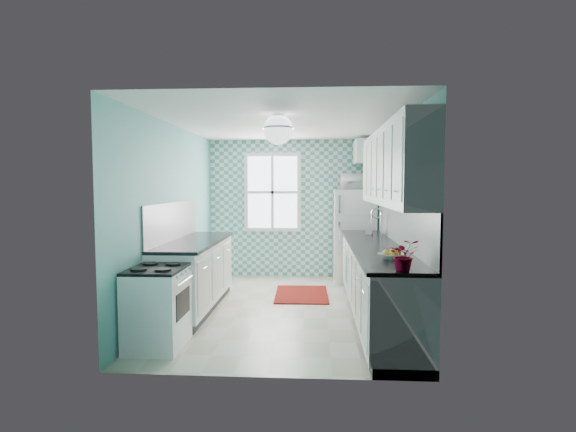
# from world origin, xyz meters

# --- Properties ---
(floor) EXTENTS (3.00, 4.40, 0.02)m
(floor) POSITION_xyz_m (0.00, 0.00, -0.01)
(floor) COLOR beige
(floor) RESTS_ON ground
(ceiling) EXTENTS (3.00, 4.40, 0.02)m
(ceiling) POSITION_xyz_m (0.00, 0.00, 2.51)
(ceiling) COLOR white
(ceiling) RESTS_ON wall_back
(wall_back) EXTENTS (3.00, 0.02, 2.50)m
(wall_back) POSITION_xyz_m (0.00, 2.21, 1.25)
(wall_back) COLOR #61B1AD
(wall_back) RESTS_ON floor
(wall_front) EXTENTS (3.00, 0.02, 2.50)m
(wall_front) POSITION_xyz_m (0.00, -2.21, 1.25)
(wall_front) COLOR #61B1AD
(wall_front) RESTS_ON floor
(wall_left) EXTENTS (0.02, 4.40, 2.50)m
(wall_left) POSITION_xyz_m (-1.51, 0.00, 1.25)
(wall_left) COLOR #61B1AD
(wall_left) RESTS_ON floor
(wall_right) EXTENTS (0.02, 4.40, 2.50)m
(wall_right) POSITION_xyz_m (1.51, 0.00, 1.25)
(wall_right) COLOR #61B1AD
(wall_right) RESTS_ON floor
(accent_wall) EXTENTS (3.00, 0.01, 2.50)m
(accent_wall) POSITION_xyz_m (0.00, 2.19, 1.25)
(accent_wall) COLOR teal
(accent_wall) RESTS_ON wall_back
(window) EXTENTS (1.04, 0.05, 1.44)m
(window) POSITION_xyz_m (-0.35, 2.16, 1.55)
(window) COLOR white
(window) RESTS_ON wall_back
(backsplash_right) EXTENTS (0.02, 3.60, 0.51)m
(backsplash_right) POSITION_xyz_m (1.49, -0.40, 1.20)
(backsplash_right) COLOR white
(backsplash_right) RESTS_ON wall_right
(backsplash_left) EXTENTS (0.02, 2.15, 0.51)m
(backsplash_left) POSITION_xyz_m (-1.49, -0.07, 1.20)
(backsplash_left) COLOR white
(backsplash_left) RESTS_ON wall_left
(upper_cabinets_right) EXTENTS (0.33, 3.20, 0.90)m
(upper_cabinets_right) POSITION_xyz_m (1.33, -0.60, 1.90)
(upper_cabinets_right) COLOR white
(upper_cabinets_right) RESTS_ON wall_right
(upper_cabinet_fridge) EXTENTS (0.40, 0.74, 0.40)m
(upper_cabinet_fridge) POSITION_xyz_m (1.30, 1.83, 2.25)
(upper_cabinet_fridge) COLOR white
(upper_cabinet_fridge) RESTS_ON wall_right
(ceiling_light) EXTENTS (0.34, 0.34, 0.35)m
(ceiling_light) POSITION_xyz_m (0.00, -0.80, 2.32)
(ceiling_light) COLOR silver
(ceiling_light) RESTS_ON ceiling
(base_cabinets_right) EXTENTS (0.60, 3.60, 0.90)m
(base_cabinets_right) POSITION_xyz_m (1.20, -0.40, 0.45)
(base_cabinets_right) COLOR white
(base_cabinets_right) RESTS_ON floor
(countertop_right) EXTENTS (0.63, 3.60, 0.04)m
(countertop_right) POSITION_xyz_m (1.19, -0.40, 0.92)
(countertop_right) COLOR black
(countertop_right) RESTS_ON base_cabinets_right
(base_cabinets_left) EXTENTS (0.60, 2.15, 0.90)m
(base_cabinets_left) POSITION_xyz_m (-1.20, -0.07, 0.45)
(base_cabinets_left) COLOR white
(base_cabinets_left) RESTS_ON floor
(countertop_left) EXTENTS (0.63, 2.15, 0.04)m
(countertop_left) POSITION_xyz_m (-1.19, -0.07, 0.92)
(countertop_left) COLOR black
(countertop_left) RESTS_ON base_cabinets_left
(fridge) EXTENTS (0.70, 0.70, 1.61)m
(fridge) POSITION_xyz_m (1.11, 1.80, 0.80)
(fridge) COLOR white
(fridge) RESTS_ON floor
(stove) EXTENTS (0.55, 0.68, 0.82)m
(stove) POSITION_xyz_m (-1.20, -1.52, 0.43)
(stove) COLOR white
(stove) RESTS_ON floor
(sink) EXTENTS (0.55, 0.46, 0.53)m
(sink) POSITION_xyz_m (1.20, 0.61, 0.93)
(sink) COLOR silver
(sink) RESTS_ON countertop_right
(rug) EXTENTS (0.82, 1.15, 0.02)m
(rug) POSITION_xyz_m (0.23, 0.78, 0.01)
(rug) COLOR maroon
(rug) RESTS_ON floor
(dish_towel) EXTENTS (0.07, 0.26, 0.40)m
(dish_towel) POSITION_xyz_m (0.89, 0.52, 0.48)
(dish_towel) COLOR #5CBA9D
(dish_towel) RESTS_ON base_cabinets_right
(fruit_bowl) EXTENTS (0.32, 0.32, 0.06)m
(fruit_bowl) POSITION_xyz_m (1.20, -1.51, 0.97)
(fruit_bowl) COLOR white
(fruit_bowl) RESTS_ON countertop_right
(potted_plant) EXTENTS (0.26, 0.22, 0.28)m
(potted_plant) POSITION_xyz_m (1.20, -2.12, 1.08)
(potted_plant) COLOR #BC1D3A
(potted_plant) RESTS_ON countertop_right
(soap_bottle) EXTENTS (0.12, 0.12, 0.21)m
(soap_bottle) POSITION_xyz_m (1.25, 0.82, 1.05)
(soap_bottle) COLOR #AABCCC
(soap_bottle) RESTS_ON countertop_right
(microwave) EXTENTS (0.49, 0.33, 0.27)m
(microwave) POSITION_xyz_m (1.11, 1.80, 1.74)
(microwave) COLOR white
(microwave) RESTS_ON fridge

